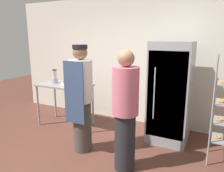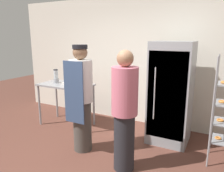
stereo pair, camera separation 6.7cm
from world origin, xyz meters
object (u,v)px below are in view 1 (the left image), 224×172
object	(u,v)px
donut_box	(69,82)
refrigerator	(170,93)
person_customer	(125,111)
blender_pitcher	(55,77)
person_baker	(81,98)

from	to	relation	value
donut_box	refrigerator	bearing A→B (deg)	7.46
person_customer	refrigerator	bearing A→B (deg)	73.17
blender_pitcher	refrigerator	bearing A→B (deg)	6.50
person_customer	donut_box	bearing A→B (deg)	151.08
donut_box	person_customer	distance (m)	1.92
refrigerator	blender_pitcher	distance (m)	2.43
donut_box	person_customer	world-z (taller)	person_customer
refrigerator	person_customer	distance (m)	1.25
refrigerator	person_customer	bearing A→B (deg)	-106.83
person_baker	person_customer	distance (m)	0.87
refrigerator	blender_pitcher	xyz separation A→B (m)	(-2.41, -0.28, 0.13)
blender_pitcher	person_customer	size ratio (longest dim) A/B	0.17
donut_box	person_baker	bearing A→B (deg)	-42.44
refrigerator	person_baker	world-z (taller)	refrigerator
donut_box	person_baker	size ratio (longest dim) A/B	0.15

